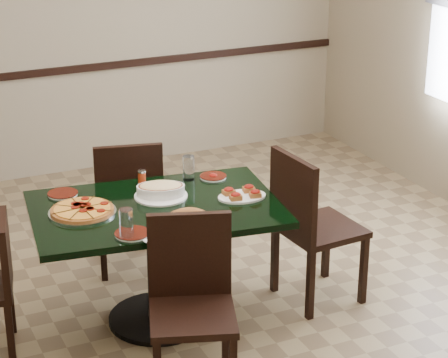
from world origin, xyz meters
name	(u,v)px	position (x,y,z in m)	size (l,w,h in m)	color
floor	(201,316)	(0.00, 0.00, 0.00)	(5.50, 5.50, 0.00)	olive
room_shell	(233,52)	(1.02, 1.73, 1.17)	(5.50, 5.50, 5.50)	white
main_table	(156,235)	(-0.25, 0.06, 0.57)	(1.52, 1.08, 0.75)	black
chair_far	(129,199)	(-0.18, 0.75, 0.52)	(0.52, 0.52, 0.93)	black
chair_near	(191,295)	(-0.30, -0.60, 0.52)	(0.55, 0.55, 0.93)	black
chair_right	(308,220)	(0.68, -0.09, 0.55)	(0.49, 0.49, 0.98)	black
pepperoni_pizza	(82,210)	(-0.65, 0.14, 0.77)	(0.38, 0.38, 0.04)	silver
lasagna_casserole	(161,190)	(-0.17, 0.18, 0.80)	(0.33, 0.31, 0.09)	white
bread_basket	(188,216)	(-0.16, -0.23, 0.79)	(0.23, 0.19, 0.09)	brown
bruschetta_platter	(242,194)	(0.26, -0.03, 0.77)	(0.31, 0.23, 0.05)	white
side_plate_near	(132,234)	(-0.49, -0.25, 0.76)	(0.19, 0.19, 0.02)	white
side_plate_far_r	(213,176)	(0.24, 0.33, 0.76)	(0.17, 0.17, 0.03)	white
side_plate_far_l	(63,194)	(-0.68, 0.45, 0.76)	(0.18, 0.18, 0.02)	white
napkin_setting	(150,235)	(-0.41, -0.29, 0.75)	(0.16, 0.16, 0.01)	white
water_glass_a	(189,168)	(0.09, 0.37, 0.83)	(0.07, 0.07, 0.15)	silver
water_glass_b	(126,224)	(-0.53, -0.27, 0.83)	(0.08, 0.08, 0.16)	silver
pepper_shaker	(142,177)	(-0.20, 0.42, 0.79)	(0.05, 0.05, 0.09)	#BF3914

